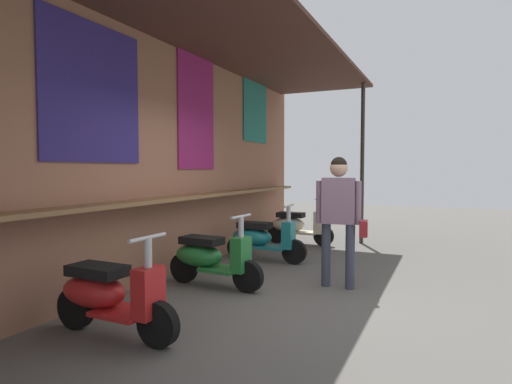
% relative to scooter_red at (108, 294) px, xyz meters
% --- Properties ---
extents(ground_plane, '(27.81, 27.81, 0.00)m').
position_rel_scooter_red_xyz_m(ground_plane, '(1.77, -1.08, -0.39)').
color(ground_plane, '#56544F').
extents(market_stall_facade, '(9.93, 2.37, 3.54)m').
position_rel_scooter_red_xyz_m(market_stall_facade, '(1.76, 0.79, 1.57)').
color(market_stall_facade, '#8C5B44').
rests_on(market_stall_facade, ground_plane).
extents(scooter_red, '(0.46, 1.40, 0.97)m').
position_rel_scooter_red_xyz_m(scooter_red, '(0.00, 0.00, 0.00)').
color(scooter_red, red).
rests_on(scooter_red, ground_plane).
extents(scooter_green, '(0.48, 1.40, 0.97)m').
position_rel_scooter_red_xyz_m(scooter_green, '(1.82, -0.00, 0.00)').
color(scooter_green, '#237533').
rests_on(scooter_green, ground_plane).
extents(scooter_teal, '(0.46, 1.40, 0.97)m').
position_rel_scooter_red_xyz_m(scooter_teal, '(3.50, -0.00, 0.00)').
color(scooter_teal, '#197075').
rests_on(scooter_teal, ground_plane).
extents(scooter_cream, '(0.46, 1.40, 0.97)m').
position_rel_scooter_red_xyz_m(scooter_cream, '(5.28, 0.00, 0.00)').
color(scooter_cream, beige).
rests_on(scooter_cream, ground_plane).
extents(shopper_browsing, '(0.33, 0.67, 1.70)m').
position_rel_scooter_red_xyz_m(shopper_browsing, '(2.48, -1.56, 0.65)').
color(shopper_browsing, '#383D4C').
rests_on(shopper_browsing, ground_plane).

